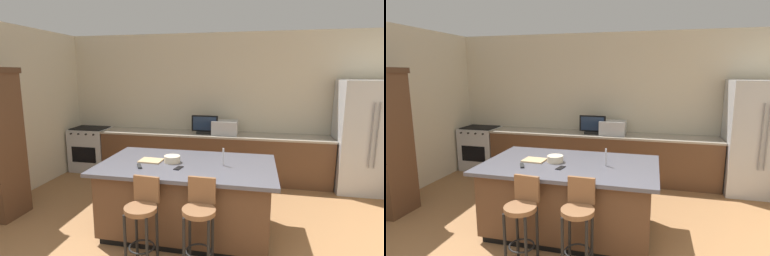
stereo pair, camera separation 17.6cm
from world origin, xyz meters
TOP-DOWN VIEW (x-y plane):
  - wall_back at (0.00, 4.21)m, footprint 6.73×0.12m
  - wall_left at (-3.16, 2.11)m, footprint 0.12×4.61m
  - counter_back at (-0.09, 3.83)m, footprint 4.39×0.62m
  - kitchen_island at (-0.10, 1.76)m, footprint 2.18×1.29m
  - refrigerator at (2.58, 3.76)m, footprint 0.94×0.79m
  - range_oven at (-2.67, 3.83)m, footprint 0.76×0.63m
  - microwave at (0.16, 3.83)m, footprint 0.48×0.36m
  - tv_monitor at (-0.22, 3.78)m, footprint 0.50×0.16m
  - sink_faucet_back at (-0.15, 3.93)m, footprint 0.02×0.02m
  - sink_faucet_island at (0.35, 1.76)m, footprint 0.02×0.02m
  - bar_stool_left at (-0.40, 0.95)m, footprint 0.34×0.35m
  - bar_stool_right at (0.20, 0.98)m, footprint 0.34×0.34m
  - fruit_bowl at (-0.30, 1.77)m, footprint 0.21×0.21m
  - cell_phone at (-0.16, 1.54)m, footprint 0.10×0.16m
  - tv_remote at (-0.64, 1.50)m, footprint 0.12×0.17m
  - cutting_board at (-0.58, 1.75)m, footprint 0.30×0.24m

SIDE VIEW (x-z plane):
  - counter_back at x=-0.09m, z-range 0.00..0.90m
  - range_oven at x=-2.67m, z-range 0.00..0.91m
  - kitchen_island at x=-0.10m, z-range 0.01..0.93m
  - bar_stool_left at x=-0.40m, z-range 0.10..1.07m
  - bar_stool_right at x=0.20m, z-range 0.10..1.09m
  - cell_phone at x=-0.16m, z-range 0.92..0.93m
  - cutting_board at x=-0.58m, z-range 0.92..0.94m
  - tv_remote at x=-0.64m, z-range 0.92..0.94m
  - fruit_bowl at x=-0.30m, z-range 0.92..1.00m
  - refrigerator at x=2.58m, z-range 0.00..1.93m
  - sink_faucet_back at x=-0.15m, z-range 0.89..1.13m
  - microwave at x=0.16m, z-range 0.89..1.15m
  - sink_faucet_island at x=0.35m, z-range 0.92..1.14m
  - tv_monitor at x=-0.22m, z-range 0.88..1.23m
  - wall_back at x=0.00m, z-range 0.00..2.81m
  - wall_left at x=-3.16m, z-range 0.00..2.81m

